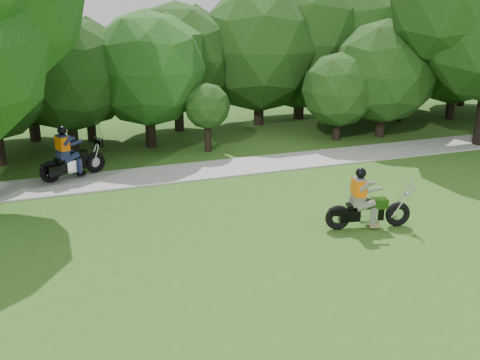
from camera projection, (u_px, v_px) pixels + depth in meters
ground at (378, 246)px, 13.91m from camera, size 100.00×100.00×0.00m
walkway at (261, 164)px, 21.04m from camera, size 60.00×2.20×0.06m
tree_line at (240, 55)px, 26.37m from camera, size 39.26×11.98×7.81m
chopper_motorcycle at (365, 206)px, 14.87m from camera, size 2.47×0.93×1.78m
touring_motorcycle at (69, 159)px, 19.02m from camera, size 2.41×1.48×1.93m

